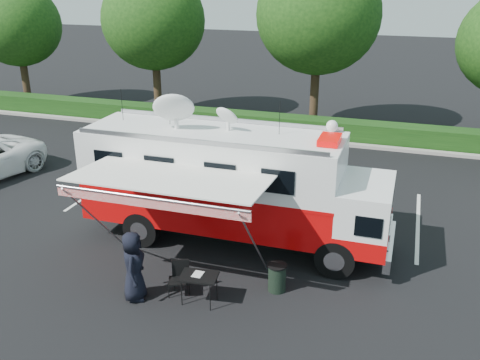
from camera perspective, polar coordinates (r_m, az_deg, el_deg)
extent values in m
plane|color=black|center=(17.04, -0.52, -6.54)|extent=(120.00, 120.00, 0.00)
cube|color=#9E998E|center=(26.48, 15.46, 3.29)|extent=(60.00, 0.35, 0.15)
cube|color=black|center=(27.22, 15.66, 4.69)|extent=(60.00, 1.20, 1.00)
cylinder|color=black|center=(36.03, -21.98, 10.40)|extent=(0.44, 0.44, 4.00)
ellipsoid|color=#14380F|center=(35.65, -22.66, 15.05)|extent=(5.12, 5.12, 4.86)
cylinder|color=black|center=(31.09, -8.85, 10.50)|extent=(0.44, 0.44, 4.40)
ellipsoid|color=#14380F|center=(30.64, -9.21, 16.48)|extent=(5.63, 5.63, 5.35)
cylinder|color=black|center=(28.23, 7.98, 9.86)|extent=(0.44, 0.44, 4.80)
ellipsoid|color=#14380F|center=(27.74, 8.37, 17.05)|extent=(6.14, 6.14, 5.84)
cube|color=silver|center=(22.12, -14.16, -0.40)|extent=(0.12, 5.50, 0.01)
cube|color=silver|center=(19.74, 0.86, -2.42)|extent=(0.12, 5.50, 0.01)
cube|color=silver|center=(19.03, 18.45, -4.56)|extent=(0.12, 5.50, 0.01)
cube|color=black|center=(16.78, -0.53, -4.84)|extent=(8.85, 1.44, 0.31)
cylinder|color=black|center=(15.16, 10.09, -8.28)|extent=(1.13, 0.33, 1.13)
cylinder|color=black|center=(17.16, 11.22, -4.66)|extent=(1.13, 0.33, 1.13)
cylinder|color=black|center=(16.83, -10.48, -5.14)|extent=(1.13, 0.33, 1.13)
cylinder|color=black|center=(18.65, -7.24, -2.20)|extent=(1.13, 0.33, 1.13)
cube|color=silver|center=(16.06, 15.64, -6.79)|extent=(0.21, 2.57, 0.41)
cube|color=white|center=(15.65, 13.18, -3.30)|extent=(1.44, 2.57, 1.75)
cube|color=#C50708|center=(15.92, 13.00, -5.32)|extent=(1.46, 2.59, 0.57)
cube|color=black|center=(15.51, 15.73, -2.55)|extent=(0.12, 2.27, 0.72)
cube|color=#C50708|center=(16.67, -2.89, -2.12)|extent=(7.82, 2.57, 1.23)
cube|color=#C50708|center=(16.44, -2.93, -0.15)|extent=(7.84, 2.59, 0.10)
cube|color=white|center=(16.17, -2.98, 2.40)|extent=(7.82, 2.57, 1.44)
cube|color=silver|center=(15.93, -3.03, 4.98)|extent=(7.82, 2.57, 0.08)
cube|color=#CC0505|center=(15.04, 9.55, 4.28)|extent=(0.57, 0.98, 0.16)
sphere|color=white|center=(16.01, 9.79, 5.69)|extent=(0.35, 0.35, 0.35)
ellipsoid|color=silver|center=(16.04, -7.10, 7.66)|extent=(1.23, 1.23, 0.37)
ellipsoid|color=silver|center=(15.84, -1.40, 6.88)|extent=(0.72, 0.72, 0.21)
cylinder|color=black|center=(17.51, -12.47, 7.80)|extent=(0.02, 0.02, 1.03)
cylinder|color=black|center=(16.75, -7.54, 7.52)|extent=(0.02, 0.02, 1.03)
cylinder|color=black|center=(15.61, 4.24, 6.60)|extent=(0.02, 0.02, 1.03)
cube|color=white|center=(13.98, -7.45, 0.24)|extent=(5.14, 2.47, 0.21)
cube|color=red|center=(13.05, -9.66, -2.37)|extent=(5.14, 0.04, 0.29)
cylinder|color=#B2B2B7|center=(12.99, -9.73, -1.90)|extent=(5.14, 0.07, 0.07)
cylinder|color=#B2B2B7|center=(15.60, -15.07, -4.10)|extent=(0.05, 2.66, 2.97)
cylinder|color=#B2B2B7|center=(13.79, 1.56, -6.84)|extent=(0.05, 2.66, 2.97)
imported|color=black|center=(14.61, -11.01, -12.21)|extent=(0.86, 1.07, 1.90)
cube|color=black|center=(13.79, -4.41, -10.21)|extent=(1.02, 0.78, 0.04)
cylinder|color=black|center=(13.95, -6.26, -11.78)|extent=(0.02, 0.02, 0.78)
cylinder|color=black|center=(14.32, -5.46, -10.77)|extent=(0.02, 0.02, 0.78)
cylinder|color=black|center=(13.69, -3.21, -12.38)|extent=(0.02, 0.02, 0.78)
cylinder|color=black|center=(14.07, -2.48, -11.33)|extent=(0.02, 0.02, 0.78)
cube|color=silver|center=(13.84, -4.53, -9.98)|extent=(0.24, 0.33, 0.01)
cube|color=black|center=(14.28, -6.68, -10.62)|extent=(0.59, 0.59, 0.04)
cube|color=black|center=(14.33, -6.35, -9.31)|extent=(0.43, 0.21, 0.50)
cylinder|color=black|center=(14.33, -7.62, -11.61)|extent=(0.02, 0.02, 0.45)
cylinder|color=black|center=(14.61, -7.01, -10.89)|extent=(0.02, 0.02, 0.45)
cylinder|color=black|center=(14.20, -6.27, -11.89)|extent=(0.02, 0.02, 0.45)
cylinder|color=black|center=(14.48, -5.68, -11.15)|extent=(0.02, 0.02, 0.45)
cylinder|color=black|center=(14.49, 3.97, -10.41)|extent=(0.48, 0.48, 0.73)
cylinder|color=black|center=(14.29, 4.01, -9.09)|extent=(0.51, 0.51, 0.04)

